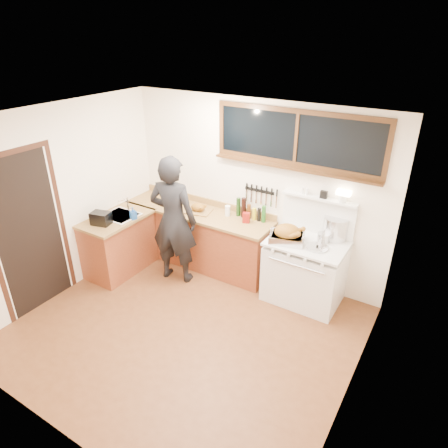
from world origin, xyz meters
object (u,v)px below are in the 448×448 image
Objects in this scene: cutting_board at (198,209)px; roast_turkey at (288,235)px; man at (173,220)px; vintage_stove at (305,270)px.

roast_turkey is at bearing -5.52° from cutting_board.
man is 3.75× the size of roast_turkey.
man is 0.53m from cutting_board.
roast_turkey is at bearing -150.36° from vintage_stove.
vintage_stove is at bearing 29.64° from roast_turkey.
vintage_stove is at bearing -0.38° from cutting_board.
man is 1.63m from roast_turkey.
vintage_stove is 0.83× the size of man.
cutting_board is at bearing 83.38° from man.
cutting_board is (-1.77, 0.01, 0.49)m from vintage_stove.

